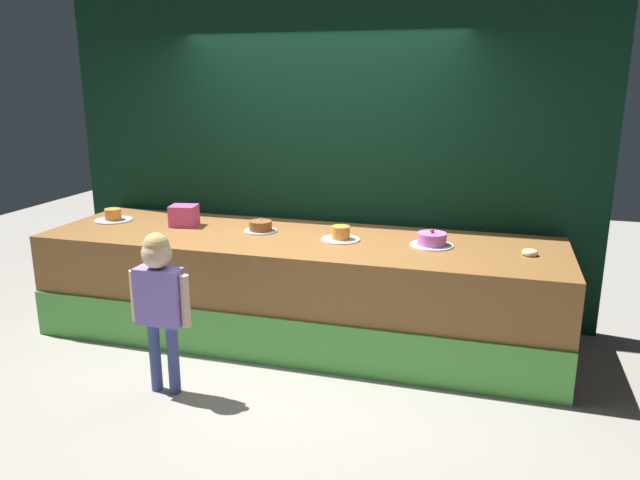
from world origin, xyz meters
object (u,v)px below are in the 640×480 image
object	(u,v)px
cake_center_right	(341,235)
cake_far_right	(432,240)
pink_box	(184,216)
donut	(530,253)
cake_center_left	(261,227)
child_figure	(159,291)
cake_far_left	(113,216)

from	to	relation	value
cake_center_right	cake_far_right	world-z (taller)	cake_far_right
pink_box	cake_center_right	bearing A→B (deg)	-3.35
cake_center_right	donut	bearing A→B (deg)	-1.44
cake_center_left	cake_far_right	xyz separation A→B (m)	(1.44, -0.05, 0.01)
cake_center_left	cake_center_right	xyz separation A→B (m)	(0.72, -0.08, 0.00)
donut	cake_center_left	size ratio (longest dim) A/B	0.40
donut	cake_center_right	xyz separation A→B (m)	(-1.44, 0.04, 0.02)
child_figure	cake_center_right	size ratio (longest dim) A/B	3.65
child_figure	pink_box	size ratio (longest dim) A/B	5.08
child_figure	donut	size ratio (longest dim) A/B	9.93
cake_far_right	cake_center_left	bearing A→B (deg)	177.95
cake_far_left	cake_center_right	size ratio (longest dim) A/B	1.09
pink_box	cake_center_left	distance (m)	0.72
cake_center_left	cake_far_right	size ratio (longest dim) A/B	0.85
child_figure	cake_far_left	world-z (taller)	child_figure
donut	cake_center_left	xyz separation A→B (m)	(-2.16, 0.12, 0.02)
cake_far_left	cake_center_left	world-z (taller)	cake_center_left
child_figure	pink_box	world-z (taller)	child_figure
pink_box	cake_center_left	bearing A→B (deg)	-0.31
pink_box	cake_center_left	size ratio (longest dim) A/B	0.79
child_figure	cake_center_left	distance (m)	1.30
child_figure	pink_box	distance (m)	1.38
cake_center_right	cake_center_left	bearing A→B (deg)	173.62
child_figure	donut	bearing A→B (deg)	25.84
pink_box	donut	world-z (taller)	pink_box
donut	cake_far_left	size ratio (longest dim) A/B	0.34
donut	cake_far_right	size ratio (longest dim) A/B	0.34
cake_far_left	cake_far_right	size ratio (longest dim) A/B	1.02
cake_center_right	cake_far_left	bearing A→B (deg)	177.84
donut	cake_center_left	world-z (taller)	cake_center_left
pink_box	donut	size ratio (longest dim) A/B	1.95
cake_center_right	child_figure	bearing A→B (deg)	-128.39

